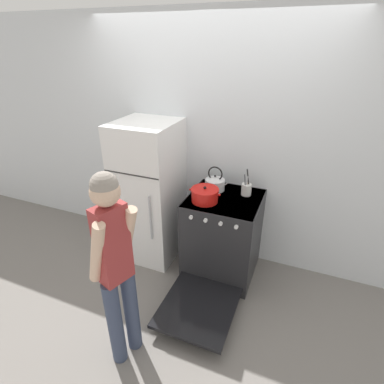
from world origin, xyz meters
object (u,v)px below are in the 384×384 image
(utensil_jar, at_px, (246,189))
(person, at_px, (116,264))
(refrigerator, at_px, (150,192))
(tea_kettle, at_px, (215,183))
(dutch_oven_pot, at_px, (205,195))
(stove_range, at_px, (222,238))

(utensil_jar, relative_size, person, 0.18)
(refrigerator, height_order, utensil_jar, refrigerator)
(tea_kettle, distance_m, person, 1.39)
(dutch_oven_pot, xyz_separation_m, tea_kettle, (0.01, 0.27, 0.01))
(person, bearing_deg, utensil_jar, -4.72)
(refrigerator, xyz_separation_m, stove_range, (0.85, -0.06, -0.33))
(dutch_oven_pot, relative_size, person, 0.19)
(dutch_oven_pot, relative_size, tea_kettle, 1.20)
(stove_range, xyz_separation_m, tea_kettle, (-0.15, 0.17, 0.52))
(utensil_jar, bearing_deg, dutch_oven_pot, -140.34)
(stove_range, relative_size, dutch_oven_pot, 4.54)
(stove_range, distance_m, person, 1.34)
(refrigerator, height_order, person, person)
(dutch_oven_pot, xyz_separation_m, person, (-0.25, -1.09, -0.05))
(utensil_jar, height_order, person, person)
(stove_range, bearing_deg, utensil_jar, 45.44)
(refrigerator, bearing_deg, utensil_jar, 6.77)
(dutch_oven_pot, bearing_deg, refrigerator, 167.40)
(refrigerator, xyz_separation_m, person, (0.45, -1.24, 0.13))
(refrigerator, relative_size, stove_range, 1.12)
(refrigerator, relative_size, utensil_jar, 5.54)
(refrigerator, bearing_deg, tea_kettle, 9.32)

